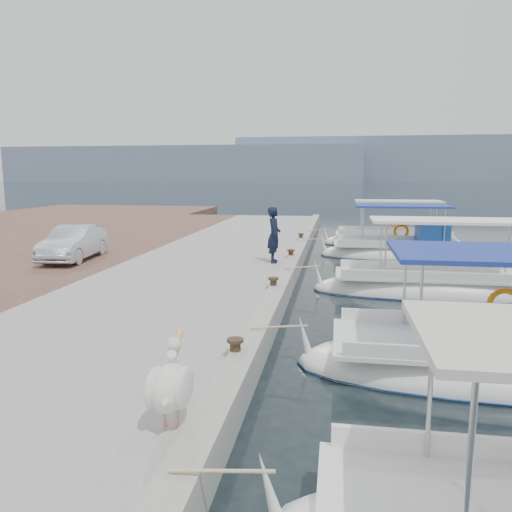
# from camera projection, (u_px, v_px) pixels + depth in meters

# --- Properties ---
(ground) EXTENTS (400.00, 400.00, 0.00)m
(ground) POSITION_uv_depth(u_px,v_px,m) (280.00, 325.00, 11.74)
(ground) COLOR black
(ground) RESTS_ON ground
(concrete_quay) EXTENTS (6.00, 40.00, 0.50)m
(concrete_quay) POSITION_uv_depth(u_px,v_px,m) (209.00, 271.00, 17.05)
(concrete_quay) COLOR gray
(concrete_quay) RESTS_ON ground
(quay_curb) EXTENTS (0.44, 40.00, 0.12)m
(quay_curb) POSITION_uv_depth(u_px,v_px,m) (291.00, 264.00, 16.56)
(quay_curb) COLOR gray
(quay_curb) RESTS_ON concrete_quay
(cobblestone_strip) EXTENTS (4.00, 40.00, 0.50)m
(cobblestone_strip) POSITION_uv_depth(u_px,v_px,m) (74.00, 266.00, 17.84)
(cobblestone_strip) COLOR #50322A
(cobblestone_strip) RESTS_ON ground
(distant_hills) EXTENTS (330.00, 60.00, 18.00)m
(distant_hills) POSITION_uv_depth(u_px,v_px,m) (409.00, 164.00, 202.02)
(distant_hills) COLOR slate
(distant_hills) RESTS_ON ground
(fishing_caique_b) EXTENTS (7.33, 2.58, 2.83)m
(fishing_caique_b) POSITION_uv_depth(u_px,v_px,m) (505.00, 369.00, 8.77)
(fishing_caique_b) COLOR silver
(fishing_caique_b) RESTS_ON ground
(fishing_caique_c) EXTENTS (7.45, 2.08, 2.83)m
(fishing_caique_c) POSITION_uv_depth(u_px,v_px,m) (440.00, 290.00, 14.71)
(fishing_caique_c) COLOR silver
(fishing_caique_c) RESTS_ON ground
(fishing_caique_d) EXTENTS (6.41, 2.30, 2.83)m
(fishing_caique_d) POSITION_uv_depth(u_px,v_px,m) (399.00, 253.00, 21.29)
(fishing_caique_d) COLOR silver
(fishing_caique_d) RESTS_ON ground
(fishing_caique_e) EXTENTS (6.90, 2.12, 2.83)m
(fishing_caique_e) POSITION_uv_depth(u_px,v_px,m) (393.00, 243.00, 24.87)
(fishing_caique_e) COLOR silver
(fishing_caique_e) RESTS_ON ground
(mooring_bollards) EXTENTS (0.28, 20.28, 0.33)m
(mooring_bollards) POSITION_uv_depth(u_px,v_px,m) (273.00, 282.00, 13.15)
(mooring_bollards) COLOR black
(mooring_bollards) RESTS_ON concrete_quay
(pelican) EXTENTS (0.56, 1.31, 1.01)m
(pelican) POSITION_uv_depth(u_px,v_px,m) (170.00, 385.00, 5.99)
(pelican) COLOR tan
(pelican) RESTS_ON concrete_quay
(fisherman) EXTENTS (0.53, 0.74, 1.92)m
(fisherman) POSITION_uv_depth(u_px,v_px,m) (274.00, 235.00, 17.07)
(fisherman) COLOR black
(fisherman) RESTS_ON concrete_quay
(parked_car) EXTENTS (1.65, 3.75, 1.20)m
(parked_car) POSITION_uv_depth(u_px,v_px,m) (74.00, 243.00, 17.70)
(parked_car) COLOR silver
(parked_car) RESTS_ON cobblestone_strip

